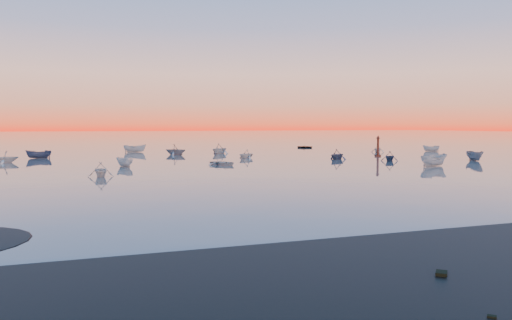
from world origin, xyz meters
name	(u,v)px	position (x,y,z in m)	size (l,w,h in m)	color
ground	(151,146)	(0.00, 100.00, 0.00)	(600.00, 600.00, 0.00)	slate
mud_lobes	(409,223)	(0.00, -1.00, 0.01)	(140.00, 6.00, 0.07)	black
moored_fleet	(192,158)	(0.00, 53.00, 0.00)	(124.00, 58.00, 1.20)	silver
boat_near_center	(434,166)	(25.03, 27.96, 0.00)	(4.34, 1.84, 1.50)	silver
channel_marker	(378,148)	(29.51, 47.14, 1.40)	(0.99, 0.99, 3.53)	#44190E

